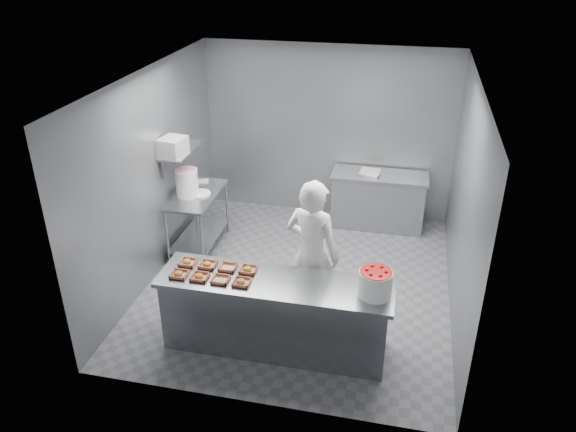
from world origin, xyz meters
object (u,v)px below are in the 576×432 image
object	(u,v)px
prep_table	(198,213)
tray_1	(200,277)
service_counter	(275,314)
glaze_bucket	(187,182)
back_counter	(378,200)
tray_0	(179,274)
tray_3	(241,282)
tray_5	(207,264)
appliance	(173,147)
strawberry_tub	(375,282)
tray_7	(248,269)
tray_6	(228,267)
tray_4	(188,262)
tray_2	(221,279)
worker	(313,254)

from	to	relation	value
prep_table	tray_1	bearing A→B (deg)	-68.27
service_counter	glaze_bucket	distance (m)	2.64
back_counter	tray_0	bearing A→B (deg)	-120.15
tray_3	glaze_bucket	world-z (taller)	glaze_bucket
tray_5	glaze_bucket	bearing A→B (deg)	117.94
prep_table	appliance	xyz separation A→B (m)	(-0.17, -0.27, 1.10)
service_counter	strawberry_tub	bearing A→B (deg)	-1.19
glaze_bucket	tray_7	bearing A→B (deg)	-51.11
glaze_bucket	tray_1	bearing A→B (deg)	-65.18
prep_table	tray_6	bearing A→B (deg)	-59.56
tray_6	back_counter	bearing A→B (deg)	64.66
tray_1	tray_3	bearing A→B (deg)	0.00
appliance	tray_6	bearing A→B (deg)	-41.63
back_counter	tray_1	xyz separation A→B (m)	(-1.72, -3.38, 0.47)
prep_table	tray_5	xyz separation A→B (m)	(0.83, -1.82, 0.33)
tray_4	glaze_bucket	xyz separation A→B (m)	(-0.68, 1.74, 0.19)
tray_5	tray_7	bearing A→B (deg)	0.00
tray_1	tray_6	distance (m)	0.35
service_counter	tray_5	distance (m)	0.96
tray_0	tray_1	world-z (taller)	same
tray_7	glaze_bucket	size ratio (longest dim) A/B	0.38
glaze_bucket	strawberry_tub	bearing A→B (deg)	-33.75
service_counter	tray_7	xyz separation A→B (m)	(-0.34, 0.13, 0.47)
prep_table	tray_7	size ratio (longest dim) A/B	6.40
tray_0	tray_6	distance (m)	0.55
tray_0	glaze_bucket	size ratio (longest dim) A/B	0.38
service_counter	tray_2	xyz separation A→B (m)	(-0.58, -0.13, 0.47)
tray_4	tray_7	size ratio (longest dim) A/B	1.00
tray_1	appliance	distance (m)	2.20
tray_6	tray_7	xyz separation A→B (m)	(0.24, -0.00, 0.00)
tray_3	tray_7	size ratio (longest dim) A/B	1.00
tray_3	tray_5	bearing A→B (deg)	152.03
glaze_bucket	back_counter	bearing A→B (deg)	27.68
tray_2	strawberry_tub	world-z (taller)	strawberry_tub
tray_1	tray_6	xyz separation A→B (m)	(0.24, 0.25, -0.00)
tray_2	tray_7	xyz separation A→B (m)	(0.24, 0.25, 0.00)
tray_1	tray_4	size ratio (longest dim) A/B	1.00
tray_2	tray_4	xyz separation A→B (m)	(-0.48, 0.25, 0.00)
prep_table	tray_2	bearing A→B (deg)	-62.72
tray_2	worker	bearing A→B (deg)	39.40
service_counter	tray_2	size ratio (longest dim) A/B	13.88
strawberry_tub	tray_2	bearing A→B (deg)	-176.38
tray_3	tray_1	bearing A→B (deg)	180.00
tray_6	strawberry_tub	distance (m)	1.67
tray_7	appliance	world-z (taller)	appliance
service_counter	tray_5	xyz separation A→B (m)	(-0.82, 0.13, 0.47)
service_counter	worker	world-z (taller)	worker
worker	tray_5	bearing A→B (deg)	41.14
tray_1	glaze_bucket	distance (m)	2.20
prep_table	tray_6	size ratio (longest dim) A/B	6.40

